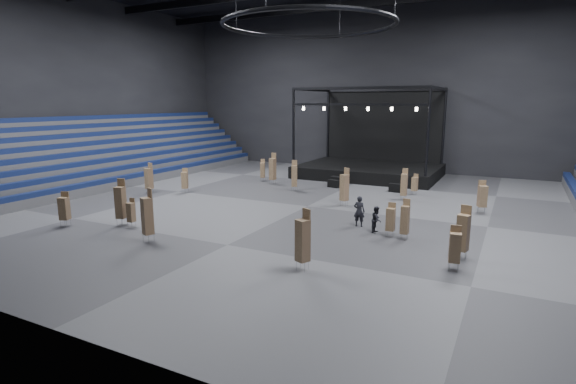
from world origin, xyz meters
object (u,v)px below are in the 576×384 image
at_px(chair_stack_4, 405,219).
at_px(chair_stack_11, 273,168).
at_px(chair_stack_13, 415,184).
at_px(crew_member, 377,220).
at_px(chair_stack_8, 404,184).
at_px(chair_stack_2, 131,212).
at_px(chair_stack_9, 303,239).
at_px(chair_stack_0, 121,202).
at_px(chair_stack_15, 149,178).
at_px(chair_stack_1, 455,247).
at_px(chair_stack_5, 64,208).
at_px(chair_stack_3, 482,196).
at_px(chair_stack_6, 263,170).
at_px(chair_stack_17, 391,219).
at_px(chair_stack_7, 344,187).
at_px(stage, 371,162).
at_px(chair_stack_12, 463,232).
at_px(chair_stack_16, 147,215).
at_px(chair_stack_14, 294,175).
at_px(chair_stack_10, 185,180).
at_px(flight_case_right, 396,188).
at_px(man_center, 359,211).
at_px(flight_case_mid, 334,184).
at_px(flight_case_left, 337,181).

bearing_deg(chair_stack_4, chair_stack_11, 145.77).
height_order(chair_stack_13, crew_member, chair_stack_13).
height_order(chair_stack_8, crew_member, chair_stack_8).
bearing_deg(chair_stack_2, chair_stack_9, -11.20).
relative_size(chair_stack_0, chair_stack_15, 1.13).
distance_m(chair_stack_1, chair_stack_4, 4.90).
relative_size(chair_stack_2, chair_stack_5, 0.83).
bearing_deg(chair_stack_3, crew_member, -146.03).
bearing_deg(chair_stack_6, chair_stack_17, -60.24).
bearing_deg(chair_stack_7, chair_stack_9, -53.34).
bearing_deg(chair_stack_9, stage, 124.66).
bearing_deg(chair_stack_3, chair_stack_12, -113.96).
bearing_deg(chair_stack_16, chair_stack_9, 22.84).
bearing_deg(chair_stack_17, chair_stack_7, 130.04).
relative_size(chair_stack_11, crew_member, 1.85).
bearing_deg(chair_stack_5, chair_stack_14, 44.41).
height_order(chair_stack_10, chair_stack_16, chair_stack_16).
bearing_deg(chair_stack_5, flight_case_right, 31.15).
relative_size(chair_stack_1, man_center, 1.10).
xyz_separation_m(chair_stack_9, chair_stack_14, (-8.85, 16.98, -0.11)).
distance_m(flight_case_right, chair_stack_9, 20.53).
height_order(chair_stack_8, chair_stack_11, chair_stack_11).
relative_size(flight_case_mid, chair_stack_12, 0.38).
distance_m(chair_stack_7, chair_stack_16, 14.96).
xyz_separation_m(flight_case_mid, chair_stack_16, (-3.23, -20.07, 1.19)).
distance_m(chair_stack_2, crew_member, 15.19).
relative_size(chair_stack_2, crew_member, 1.14).
height_order(flight_case_left, chair_stack_3, chair_stack_3).
distance_m(chair_stack_2, man_center, 14.30).
relative_size(chair_stack_10, crew_member, 1.34).
height_order(flight_case_mid, chair_stack_5, chair_stack_5).
bearing_deg(chair_stack_6, chair_stack_1, -61.48).
distance_m(chair_stack_1, chair_stack_5, 23.07).
relative_size(flight_case_right, man_center, 0.57).
bearing_deg(crew_member, chair_stack_1, -131.97).
bearing_deg(chair_stack_6, flight_case_right, -19.39).
relative_size(chair_stack_2, chair_stack_15, 0.70).
xyz_separation_m(flight_case_left, chair_stack_2, (-6.35, -19.28, 0.55)).
bearing_deg(chair_stack_11, chair_stack_8, -1.05).
distance_m(chair_stack_0, chair_stack_3, 24.50).
height_order(flight_case_mid, chair_stack_14, chair_stack_14).
height_order(chair_stack_3, chair_stack_17, chair_stack_3).
xyz_separation_m(flight_case_right, chair_stack_3, (7.26, -4.76, 0.88)).
bearing_deg(chair_stack_14, flight_case_right, 0.29).
bearing_deg(chair_stack_3, chair_stack_6, 144.85).
bearing_deg(flight_case_right, chair_stack_1, -68.02).
xyz_separation_m(flight_case_mid, crew_member, (7.65, -12.49, 0.46)).
distance_m(chair_stack_8, chair_stack_17, 10.57).
bearing_deg(chair_stack_7, crew_member, -29.64).
relative_size(chair_stack_10, chair_stack_11, 0.72).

